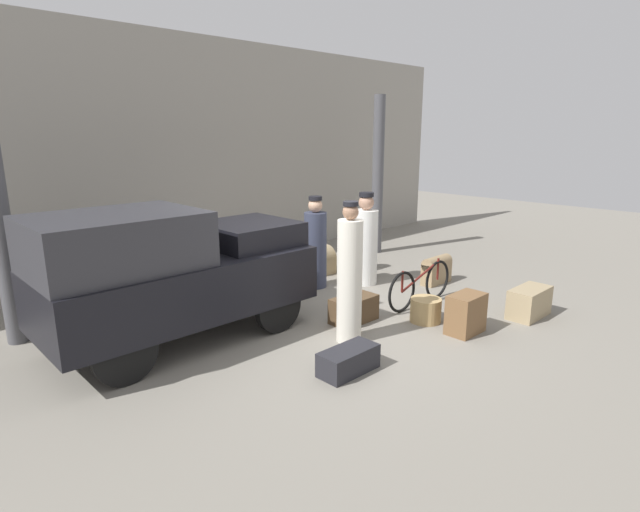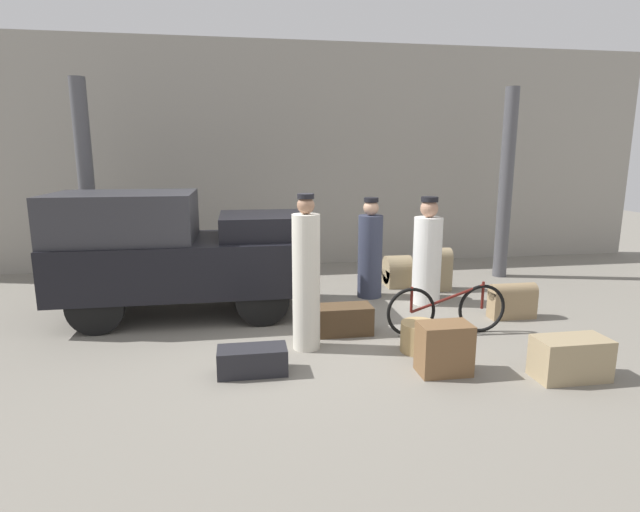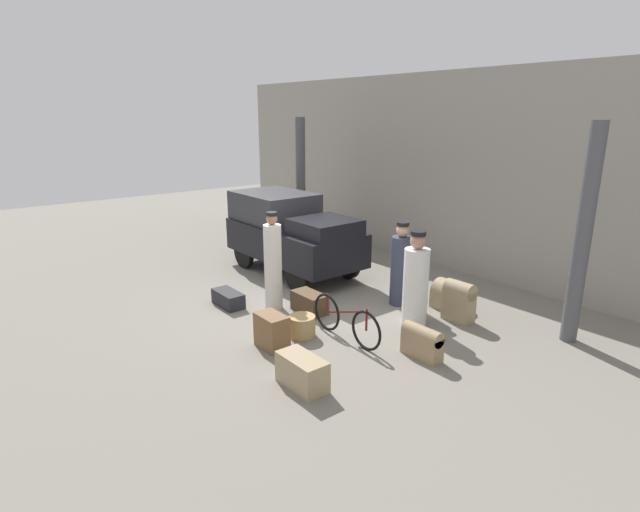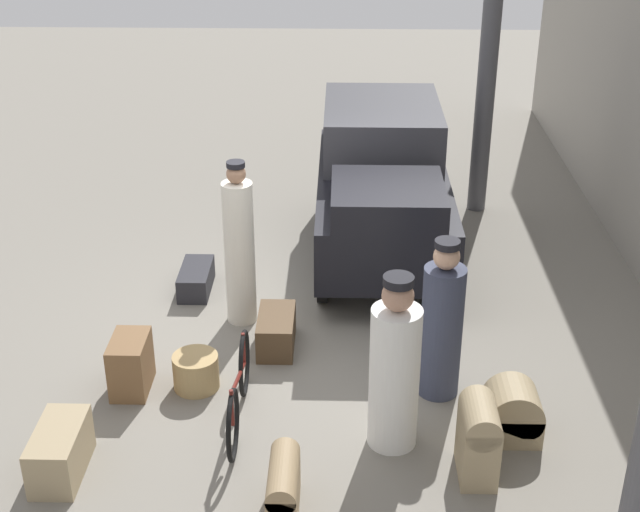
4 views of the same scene
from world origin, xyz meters
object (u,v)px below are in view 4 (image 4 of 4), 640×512
at_px(porter_with_bicycle, 395,371).
at_px(trunk_umber_medium, 512,413).
at_px(truck, 382,183).
at_px(suitcase_small_leather, 196,279).
at_px(trunk_wicker_pale, 276,331).
at_px(trunk_large_brown, 60,451).
at_px(suitcase_black_upright, 131,364).
at_px(trunk_barrel_dark, 479,437).
at_px(wicker_basket, 196,371).
at_px(porter_standing_middle, 442,326).
at_px(bicycle, 239,391).
at_px(suitcase_tan_flat, 283,487).
at_px(porter_lifting_near_truck, 239,249).

relative_size(porter_with_bicycle, trunk_umber_medium, 3.07).
distance_m(truck, porter_with_bicycle, 3.80).
xyz_separation_m(truck, suitcase_small_leather, (1.02, -2.20, -0.83)).
distance_m(truck, trunk_wicker_pale, 2.65).
distance_m(trunk_large_brown, suitcase_black_upright, 1.30).
bearing_deg(suitcase_black_upright, trunk_barrel_dark, 69.75).
bearing_deg(wicker_basket, porter_standing_middle, 89.75).
bearing_deg(trunk_umber_medium, wicker_basket, -103.03).
xyz_separation_m(porter_with_bicycle, suitcase_black_upright, (-0.75, -2.50, -0.47)).
xyz_separation_m(wicker_basket, trunk_umber_medium, (0.68, 2.95, 0.06)).
bearing_deg(suitcase_small_leather, trunk_barrel_dark, 41.92).
distance_m(wicker_basket, trunk_umber_medium, 3.03).
bearing_deg(trunk_umber_medium, trunk_barrel_dark, -35.48).
xyz_separation_m(wicker_basket, suitcase_small_leather, (-1.98, -0.30, -0.03)).
bearing_deg(suitcase_black_upright, truck, 140.30).
bearing_deg(suitcase_black_upright, bicycle, 65.54).
distance_m(trunk_umber_medium, suitcase_tan_flat, 2.25).
relative_size(truck, trunk_umber_medium, 6.38).
xyz_separation_m(suitcase_small_leather, suitcase_tan_flat, (3.72, 1.27, 0.12)).
xyz_separation_m(wicker_basket, porter_standing_middle, (0.01, 2.36, 0.56)).
bearing_deg(suitcase_tan_flat, trunk_barrel_dark, 108.08).
bearing_deg(trunk_barrel_dark, suitcase_tan_flat, -71.92).
bearing_deg(trunk_wicker_pale, trunk_umber_medium, 57.08).
bearing_deg(wicker_basket, bicycle, 41.61).
distance_m(wicker_basket, trunk_barrel_dark, 2.85).
bearing_deg(porter_lifting_near_truck, truck, 136.70).
relative_size(wicker_basket, porter_standing_middle, 0.28).
bearing_deg(trunk_umber_medium, trunk_wicker_pale, -122.92).
xyz_separation_m(wicker_basket, suitcase_tan_flat, (1.74, 0.97, 0.09)).
xyz_separation_m(porter_standing_middle, trunk_barrel_dark, (1.21, 0.21, -0.35)).
xyz_separation_m(trunk_large_brown, suitcase_small_leather, (-3.27, 0.65, -0.08)).
bearing_deg(trunk_barrel_dark, suitcase_small_leather, -138.08).
bearing_deg(suitcase_small_leather, bicycle, 17.29).
relative_size(wicker_basket, trunk_large_brown, 0.60).
bearing_deg(porter_with_bicycle, porter_standing_middle, 148.48).
relative_size(truck, trunk_wicker_pale, 4.90).
xyz_separation_m(trunk_barrel_dark, trunk_umber_medium, (-0.54, 0.38, -0.15)).
bearing_deg(trunk_barrel_dark, porter_with_bicycle, -121.36).
distance_m(truck, trunk_large_brown, 5.21).
relative_size(trunk_barrel_dark, suitcase_tan_flat, 1.13).
distance_m(porter_with_bicycle, trunk_wicker_pale, 2.01).
bearing_deg(wicker_basket, trunk_umber_medium, 76.97).
height_order(trunk_barrel_dark, suitcase_small_leather, trunk_barrel_dark).
height_order(porter_with_bicycle, trunk_umber_medium, porter_with_bicycle).
relative_size(trunk_large_brown, suitcase_small_leather, 1.02).
xyz_separation_m(suitcase_black_upright, suitcase_tan_flat, (1.70, 1.59, -0.01)).
relative_size(bicycle, trunk_barrel_dark, 2.19).
height_order(truck, trunk_umber_medium, truck).
xyz_separation_m(porter_with_bicycle, trunk_wicker_pale, (-1.55, -1.14, -0.56)).
bearing_deg(porter_standing_middle, suitcase_tan_flat, -38.76).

